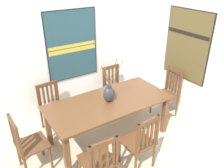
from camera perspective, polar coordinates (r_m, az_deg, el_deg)
name	(u,v)px	position (r m, az deg, el deg)	size (l,w,h in m)	color
ground_plane	(124,166)	(3.76, 3.02, -19.51)	(6.40, 6.40, 0.03)	beige
wall_back	(68,48)	(4.44, -10.86, 8.68)	(6.40, 0.12, 2.70)	white
wall_side	(217,59)	(4.22, 24.56, 5.72)	(0.12, 6.40, 2.70)	white
dining_table	(109,106)	(3.82, -0.84, -5.55)	(2.01, 0.94, 0.75)	brown
centerpiece_vase	(109,94)	(3.70, -0.75, -2.41)	(0.30, 0.24, 0.74)	#333338
chair_0	(168,92)	(4.69, 13.56, -1.93)	(0.43, 0.43, 0.96)	brown
chair_1	(99,161)	(3.14, -3.18, -18.50)	(0.44, 0.44, 0.90)	brown
chair_2	(115,87)	(4.82, 0.63, -0.65)	(0.44, 0.44, 0.90)	brown
chair_3	(52,106)	(4.31, -14.59, -5.26)	(0.45, 0.45, 0.89)	brown
chair_4	(28,144)	(3.56, -20.12, -13.63)	(0.44, 0.44, 0.94)	brown
chair_5	(141,141)	(3.41, 7.05, -13.85)	(0.44, 0.44, 0.94)	brown
painting_on_back_wall	(72,45)	(4.38, -9.82, 9.40)	(0.99, 0.05, 1.29)	black
painting_on_side_wall	(187,45)	(4.48, 17.95, 9.09)	(0.05, 0.97, 1.28)	black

